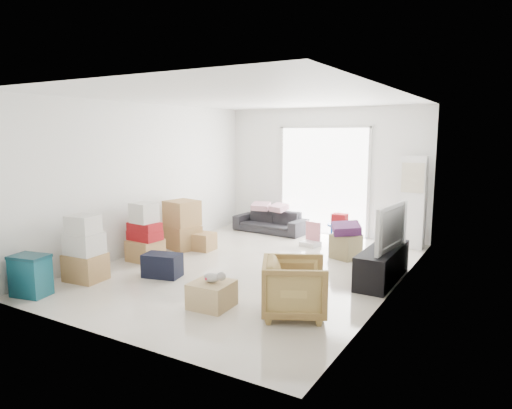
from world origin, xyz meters
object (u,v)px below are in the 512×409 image
object	(u,v)px
tv_console	(382,264)
kids_table	(340,223)
sofa	(270,218)
storage_bins	(31,275)
ac_tower	(413,202)
wood_crate	(212,294)
ottoman	(346,246)
armchair	(295,285)
television	(383,243)

from	to	relation	value
tv_console	kids_table	bearing A→B (deg)	126.38
sofa	storage_bins	bearing A→B (deg)	-95.79
sofa	tv_console	bearing A→B (deg)	-31.03
ac_tower	wood_crate	bearing A→B (deg)	-109.08
ottoman	wood_crate	bearing A→B (deg)	-102.81
tv_console	wood_crate	world-z (taller)	tv_console
sofa	ottoman	size ratio (longest dim) A/B	3.83
armchair	wood_crate	distance (m)	1.07
sofa	kids_table	bearing A→B (deg)	-6.87
storage_bins	ottoman	size ratio (longest dim) A/B	1.32
tv_console	storage_bins	bearing A→B (deg)	-142.33
storage_bins	kids_table	world-z (taller)	kids_table
television	wood_crate	bearing A→B (deg)	149.22
tv_console	kids_table	distance (m)	2.23
tv_console	wood_crate	distance (m)	2.64
ac_tower	wood_crate	xyz separation A→B (m)	(-1.52, -4.38, -0.71)
ac_tower	television	distance (m)	2.28
ac_tower	ottoman	size ratio (longest dim) A/B	4.14
sofa	ottoman	distance (m)	2.47
kids_table	storage_bins	bearing A→B (deg)	-118.29
television	kids_table	size ratio (longest dim) A/B	1.86
storage_bins	ac_tower	bearing A→B (deg)	53.86
tv_console	ottoman	xyz separation A→B (m)	(-0.88, 0.90, -0.03)
ottoman	television	bearing A→B (deg)	-45.78
television	kids_table	distance (m)	2.23
television	armchair	world-z (taller)	armchair
sofa	armchair	xyz separation A→B (m)	(2.47, -3.95, 0.06)
television	ottoman	xyz separation A→B (m)	(-0.88, 0.90, -0.35)
ac_tower	ottoman	world-z (taller)	ac_tower
storage_bins	ottoman	xyz separation A→B (m)	(3.02, 3.91, -0.07)
ottoman	kids_table	world-z (taller)	kids_table
television	sofa	xyz separation A→B (m)	(-3.03, 2.11, -0.25)
ac_tower	kids_table	size ratio (longest dim) A/B	2.86
ac_tower	armchair	size ratio (longest dim) A/B	2.30
armchair	kids_table	xyz separation A→B (m)	(-0.76, 3.63, 0.05)
storage_bins	sofa	bearing A→B (deg)	80.37
ottoman	kids_table	distance (m)	1.01
television	sofa	world-z (taller)	television
tv_console	ac_tower	bearing A→B (deg)	91.27
armchair	ottoman	world-z (taller)	armchair
sofa	ottoman	world-z (taller)	sofa
tv_console	wood_crate	xyz separation A→B (m)	(-1.57, -2.12, -0.08)
storage_bins	armchair	bearing A→B (deg)	19.28
wood_crate	television	bearing A→B (deg)	53.56
ac_tower	sofa	size ratio (longest dim) A/B	1.08
television	ottoman	world-z (taller)	television
armchair	kids_table	distance (m)	3.71
television	wood_crate	size ratio (longest dim) A/B	2.35
sofa	storage_bins	world-z (taller)	sofa
kids_table	wood_crate	distance (m)	3.93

